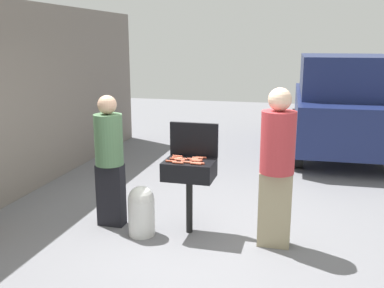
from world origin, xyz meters
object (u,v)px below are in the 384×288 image
(hot_dog_9, at_px, (201,157))
(hot_dog_6, at_px, (180,160))
(propane_tank, at_px, (141,210))
(hot_dog_10, at_px, (171,161))
(hot_dog_5, at_px, (186,162))
(hot_dog_2, at_px, (198,158))
(hot_dog_8, at_px, (175,159))
(hot_dog_0, at_px, (182,159))
(person_left, at_px, (109,156))
(hot_dog_4, at_px, (177,158))
(hot_dog_3, at_px, (178,156))
(hot_dog_14, at_px, (193,159))
(bbq_grill, at_px, (189,172))
(hot_dog_7, at_px, (195,161))
(hot_dog_11, at_px, (196,164))
(parked_minivan, at_px, (343,103))
(hot_dog_13, at_px, (199,163))
(person_right, at_px, (277,163))
(hot_dog_12, at_px, (197,160))
(hot_dog_1, at_px, (178,163))

(hot_dog_9, bearing_deg, hot_dog_6, -141.67)
(propane_tank, bearing_deg, hot_dog_10, 15.16)
(hot_dog_5, height_order, hot_dog_9, same)
(hot_dog_10, xyz_separation_m, propane_tank, (-0.35, -0.10, -0.61))
(hot_dog_2, bearing_deg, hot_dog_8, -157.18)
(hot_dog_0, distance_m, person_left, 0.93)
(hot_dog_4, bearing_deg, hot_dog_10, -98.70)
(hot_dog_3, distance_m, hot_dog_14, 0.22)
(hot_dog_6, height_order, propane_tank, hot_dog_6)
(person_left, bearing_deg, bbq_grill, 13.68)
(propane_tank, bearing_deg, hot_dog_7, 16.26)
(hot_dog_11, xyz_separation_m, parked_minivan, (1.93, 4.91, 0.10))
(hot_dog_10, height_order, hot_dog_11, same)
(hot_dog_7, distance_m, hot_dog_13, 0.11)
(hot_dog_14, relative_size, parked_minivan, 0.03)
(hot_dog_0, bearing_deg, hot_dog_6, -104.33)
(person_left, distance_m, person_right, 2.06)
(hot_dog_11, distance_m, propane_tank, 0.90)
(hot_dog_3, bearing_deg, person_left, -170.08)
(hot_dog_3, xyz_separation_m, hot_dog_12, (0.27, -0.11, 0.00))
(hot_dog_6, relative_size, hot_dog_11, 1.00)
(hot_dog_9, xyz_separation_m, hot_dog_12, (-0.02, -0.13, 0.00))
(hot_dog_4, bearing_deg, parked_minivan, 64.82)
(hot_dog_4, xyz_separation_m, hot_dog_14, (0.20, -0.01, 0.00))
(hot_dog_9, xyz_separation_m, parked_minivan, (1.94, 4.63, 0.10))
(hot_dog_3, height_order, hot_dog_7, same)
(hot_dog_0, height_order, parked_minivan, parked_minivan)
(hot_dog_4, relative_size, hot_dog_8, 1.00)
(hot_dog_3, height_order, hot_dog_14, same)
(hot_dog_3, distance_m, hot_dog_8, 0.13)
(hot_dog_5, relative_size, hot_dog_6, 1.00)
(hot_dog_10, bearing_deg, bbq_grill, 31.96)
(hot_dog_11, bearing_deg, hot_dog_1, -176.15)
(bbq_grill, relative_size, hot_dog_2, 7.04)
(bbq_grill, bearing_deg, hot_dog_13, -37.71)
(hot_dog_3, bearing_deg, propane_tank, -137.14)
(hot_dog_4, bearing_deg, hot_dog_3, 101.46)
(hot_dog_6, xyz_separation_m, hot_dog_14, (0.14, 0.08, 0.00))
(hot_dog_4, bearing_deg, hot_dog_13, -27.48)
(bbq_grill, relative_size, parked_minivan, 0.20)
(hot_dog_8, height_order, hot_dog_13, same)
(hot_dog_7, bearing_deg, person_left, 179.59)
(hot_dog_2, xyz_separation_m, hot_dog_6, (-0.19, -0.13, 0.00))
(hot_dog_5, bearing_deg, hot_dog_10, -176.69)
(hot_dog_0, distance_m, hot_dog_12, 0.19)
(hot_dog_13, relative_size, person_left, 0.08)
(bbq_grill, height_order, hot_dog_2, hot_dog_2)
(hot_dog_8, distance_m, hot_dog_10, 0.11)
(hot_dog_3, relative_size, person_right, 0.07)
(person_right, bearing_deg, hot_dog_3, -15.25)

